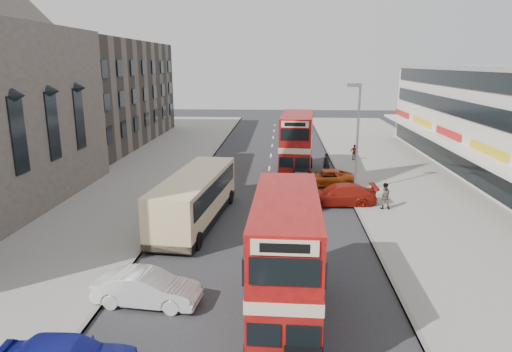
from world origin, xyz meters
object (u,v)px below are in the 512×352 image
at_px(car_right_b, 325,178).
at_px(cyclist, 326,169).
at_px(car_right_a, 339,195).
at_px(pedestrian_near, 384,196).
at_px(street_lamp, 357,130).
at_px(bus_main, 286,260).
at_px(coach, 195,196).
at_px(car_left_front, 147,288).
at_px(bus_second, 297,144).
at_px(pedestrian_far, 354,152).

xyz_separation_m(car_right_b, cyclist, (0.36, 2.70, 0.06)).
relative_size(car_right_a, pedestrian_near, 2.86).
relative_size(street_lamp, car_right_a, 1.60).
relative_size(bus_main, pedestrian_near, 4.83).
bearing_deg(pedestrian_near, bus_main, 68.64).
distance_m(coach, cyclist, 14.81).
height_order(street_lamp, bus_main, street_lamp).
relative_size(bus_main, cyclist, 4.07).
xyz_separation_m(car_right_a, car_right_b, (-0.47, 5.01, -0.09)).
bearing_deg(car_left_front, bus_second, -10.43).
relative_size(bus_main, pedestrian_far, 5.64).
distance_m(street_lamp, bus_second, 7.50).
bearing_deg(street_lamp, bus_second, 124.62).
distance_m(street_lamp, coach, 12.97).
bearing_deg(car_left_front, pedestrian_near, -37.68).
relative_size(pedestrian_near, pedestrian_far, 1.17).
bearing_deg(bus_second, car_left_front, 77.89).
height_order(coach, cyclist, coach).
bearing_deg(coach, car_right_b, 51.62).
xyz_separation_m(bus_main, pedestrian_near, (6.60, 13.57, -1.44)).
bearing_deg(car_right_b, pedestrian_near, 22.72).
relative_size(bus_main, coach, 0.79).
distance_m(bus_main, pedestrian_near, 15.15).
relative_size(car_right_a, pedestrian_far, 3.34).
bearing_deg(car_right_b, bus_second, -155.55).
xyz_separation_m(pedestrian_near, cyclist, (-2.95, 8.77, -0.33)).
xyz_separation_m(coach, car_right_a, (9.17, 3.97, -0.92)).
bearing_deg(bus_main, car_right_b, -98.30).
bearing_deg(coach, car_right_a, 29.12).
distance_m(street_lamp, car_right_a, 5.13).
bearing_deg(street_lamp, cyclist, 107.68).
distance_m(bus_main, coach, 11.97).
height_order(coach, car_left_front, coach).
distance_m(bus_second, car_right_b, 4.76).
bearing_deg(street_lamp, pedestrian_near, -70.23).
bearing_deg(bus_second, street_lamp, 129.05).
bearing_deg(car_right_b, street_lamp, 35.10).
relative_size(coach, cyclist, 5.12).
bearing_deg(car_right_a, car_left_front, -35.92).
bearing_deg(car_right_a, pedestrian_near, 67.70).
bearing_deg(car_left_front, street_lamp, -26.95).
relative_size(bus_second, car_right_a, 1.86).
bearing_deg(coach, car_left_front, -85.13).
height_order(bus_second, car_right_a, bus_second).
xyz_separation_m(bus_second, car_left_front, (-6.67, -22.45, -1.99)).
relative_size(street_lamp, pedestrian_near, 4.57).
distance_m(car_right_b, cyclist, 2.72).
distance_m(street_lamp, car_left_front, 20.14).
bearing_deg(cyclist, pedestrian_far, 67.71).
height_order(bus_second, cyclist, bus_second).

